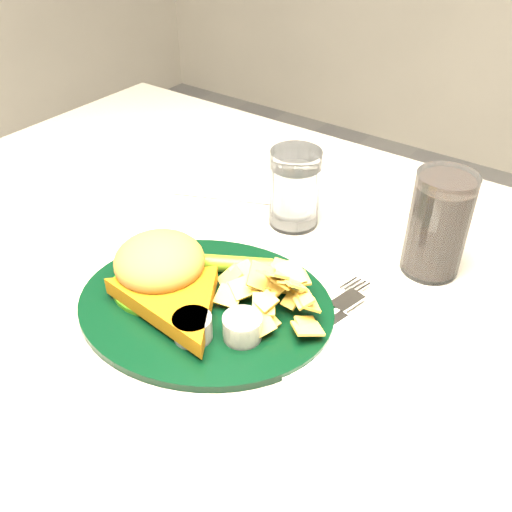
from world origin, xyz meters
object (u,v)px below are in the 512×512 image
at_px(dinner_plate, 204,286).
at_px(fork_napkin, 308,336).
at_px(table, 257,452).
at_px(water_glass, 295,188).
at_px(cola_glass, 438,224).

distance_m(dinner_plate, fork_napkin, 0.13).
distance_m(table, water_glass, 0.45).
distance_m(table, fork_napkin, 0.40).
distance_m(cola_glass, fork_napkin, 0.21).
bearing_deg(table, cola_glass, 37.47).
bearing_deg(cola_glass, water_glass, -177.11).
bearing_deg(fork_napkin, table, 163.31).
height_order(water_glass, cola_glass, cola_glass).
bearing_deg(dinner_plate, cola_glass, 31.93).
relative_size(table, fork_napkin, 7.05).
bearing_deg(cola_glass, dinner_plate, -128.71).
relative_size(dinner_plate, cola_glass, 2.25).
xyz_separation_m(cola_glass, fork_napkin, (-0.06, -0.20, -0.06)).
height_order(table, dinner_plate, dinner_plate).
distance_m(table, cola_glass, 0.49).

